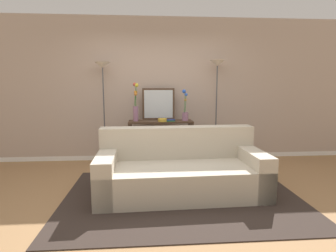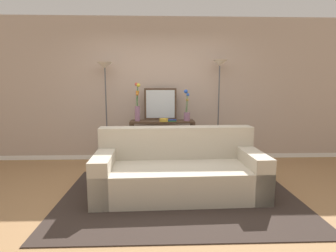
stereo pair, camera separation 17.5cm
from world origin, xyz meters
name	(u,v)px [view 1 (the left image)]	position (x,y,z in m)	size (l,w,h in m)	color
ground_plane	(161,200)	(0.00, 0.00, -0.01)	(16.00, 16.00, 0.02)	#9E754C
back_wall	(155,90)	(0.00, 2.05, 1.39)	(12.00, 0.15, 2.78)	white
area_rug	(182,196)	(0.29, 0.05, 0.01)	(3.10, 2.20, 0.01)	#332823
couch	(180,171)	(0.28, 0.22, 0.31)	(2.26, 1.07, 0.88)	#BCB29E
console_table	(161,134)	(0.08, 1.63, 0.57)	(1.19, 0.39, 0.83)	#473323
floor_lamp_left	(103,85)	(-0.96, 1.71, 1.49)	(0.28, 0.28, 1.89)	#4C4C51
floor_lamp_right	(217,83)	(1.15, 1.71, 1.52)	(0.28, 0.28, 1.94)	#4C4C51
wall_mirror	(158,104)	(0.05, 1.80, 1.13)	(0.61, 0.02, 0.60)	#473323
vase_tall_flowers	(136,106)	(-0.37, 1.62, 1.10)	(0.11, 0.13, 0.70)	gray
vase_short_flowers	(185,110)	(0.54, 1.63, 1.02)	(0.12, 0.13, 0.58)	gray
fruit_bowl	(162,120)	(0.11, 1.51, 0.85)	(0.16, 0.16, 0.05)	gold
book_stack	(170,120)	(0.24, 1.54, 0.84)	(0.20, 0.14, 0.04)	#236033
book_row_under_console	(143,161)	(-0.25, 1.63, 0.06)	(0.30, 0.17, 0.13)	navy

